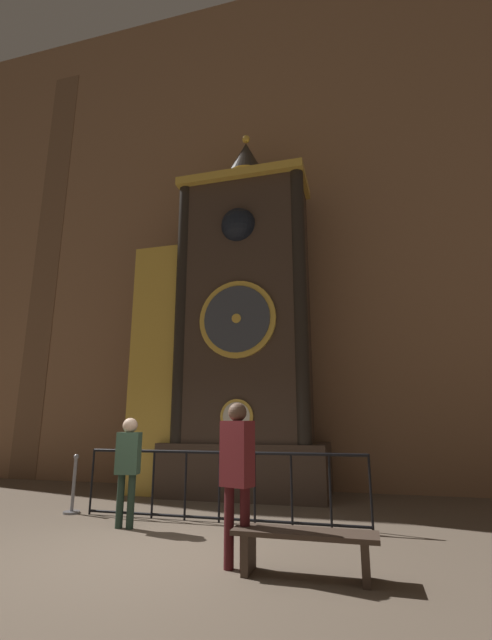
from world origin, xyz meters
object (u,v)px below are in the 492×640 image
at_px(clock_tower, 230,330).
at_px(visitor_bench, 305,543).
at_px(visitor_near, 128,460).
at_px(visitor_far, 237,466).
at_px(stanchion_post, 73,494).

height_order(clock_tower, visitor_bench, clock_tower).
bearing_deg(visitor_near, clock_tower, 66.82).
height_order(visitor_far, stanchion_post, visitor_far).
xyz_separation_m(visitor_near, stanchion_post, (-1.44, 0.72, -0.65)).
xyz_separation_m(clock_tower, visitor_bench, (2.23, -4.50, -3.29)).
relative_size(clock_tower, stanchion_post, 8.96).
distance_m(visitor_far, visitor_bench, 1.04).
distance_m(visitor_near, visitor_far, 2.50).
bearing_deg(stanchion_post, visitor_far, -29.76).
height_order(visitor_near, visitor_far, visitor_far).
relative_size(visitor_near, visitor_far, 0.91).
distance_m(visitor_near, stanchion_post, 1.74).
distance_m(visitor_near, visitor_bench, 3.23).
relative_size(stanchion_post, visitor_bench, 0.65).
bearing_deg(stanchion_post, visitor_near, -26.64).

